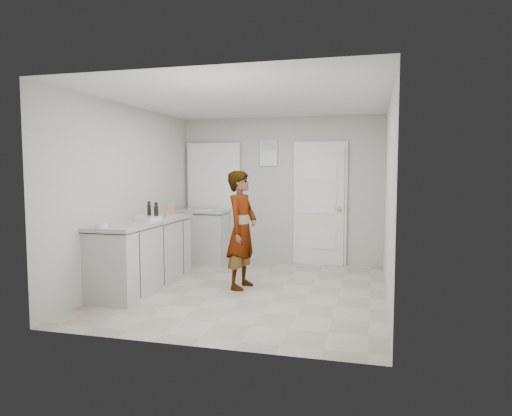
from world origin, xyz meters
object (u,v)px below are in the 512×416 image
(oil_cruet_b, at_px, (149,210))
(person, at_px, (242,230))
(spice_jar, at_px, (166,215))
(baking_dish, at_px, (147,219))
(cake_mix_box, at_px, (171,208))
(egg_bowl, at_px, (102,226))
(oil_cruet_a, at_px, (156,211))

(oil_cruet_b, bearing_deg, person, 1.39)
(spice_jar, bearing_deg, baking_dish, -97.16)
(cake_mix_box, bearing_deg, spice_jar, -94.05)
(egg_bowl, bearing_deg, spice_jar, 81.76)
(spice_jar, relative_size, egg_bowl, 0.56)
(spice_jar, relative_size, oil_cruet_b, 0.33)
(person, distance_m, egg_bowl, 1.82)
(egg_bowl, bearing_deg, person, 42.00)
(oil_cruet_a, height_order, baking_dish, oil_cruet_a)
(person, bearing_deg, spice_jar, 94.64)
(person, relative_size, egg_bowl, 11.12)
(person, xyz_separation_m, oil_cruet_a, (-1.19, -0.14, 0.24))
(spice_jar, xyz_separation_m, oil_cruet_a, (-0.03, -0.24, 0.07))
(oil_cruet_b, relative_size, egg_bowl, 1.68)
(spice_jar, height_order, egg_bowl, spice_jar)
(cake_mix_box, xyz_separation_m, baking_dish, (0.09, -0.95, -0.06))
(cake_mix_box, height_order, oil_cruet_a, oil_cruet_a)
(cake_mix_box, xyz_separation_m, egg_bowl, (-0.04, -1.80, -0.06))
(baking_dish, bearing_deg, person, 16.61)
(person, relative_size, baking_dish, 4.28)
(oil_cruet_a, bearing_deg, person, 6.74)
(egg_bowl, bearing_deg, oil_cruet_a, 81.67)
(baking_dish, bearing_deg, oil_cruet_a, 83.53)
(oil_cruet_a, bearing_deg, spice_jar, 82.18)
(cake_mix_box, xyz_separation_m, oil_cruet_a, (0.11, -0.73, 0.03))
(cake_mix_box, distance_m, oil_cruet_a, 0.74)
(egg_bowl, bearing_deg, cake_mix_box, 88.62)
(cake_mix_box, bearing_deg, person, -44.78)
(person, distance_m, baking_dish, 1.28)
(spice_jar, height_order, baking_dish, spice_jar)
(cake_mix_box, distance_m, egg_bowl, 1.80)
(spice_jar, xyz_separation_m, baking_dish, (-0.06, -0.46, -0.01))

